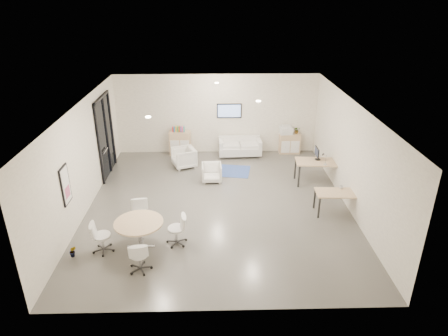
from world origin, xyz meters
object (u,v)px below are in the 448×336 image
loveseat (240,147)px  armchair_left (184,157)px  desk_rear (318,164)px  desk_front (338,194)px  sideboard_left (180,143)px  sideboard_right (290,143)px  round_table (139,225)px  armchair_right (212,172)px

loveseat → armchair_left: 2.44m
desk_rear → desk_front: size_ratio=1.18×
sideboard_left → sideboard_right: (4.46, 0.02, -0.07)m
desk_front → round_table: (-5.61, -1.62, 0.06)m
loveseat → armchair_right: size_ratio=2.47×
armchair_left → armchair_right: (1.05, -1.25, -0.06)m
armchair_left → desk_front: armchair_left is taller
sideboard_left → armchair_left: 1.30m
sideboard_left → sideboard_right: bearing=0.3°
loveseat → desk_rear: size_ratio=1.07×
desk_rear → round_table: (-5.52, -3.68, -0.04)m
sideboard_right → desk_rear: sideboard_right is taller
loveseat → desk_rear: desk_rear is taller
loveseat → desk_front: (2.64, -4.64, 0.28)m
armchair_left → desk_rear: 4.95m
sideboard_right → round_table: size_ratio=0.66×
armchair_right → desk_rear: size_ratio=0.43×
sideboard_right → round_table: (-5.03, -6.45, 0.27)m
sideboard_right → desk_rear: size_ratio=0.52×
armchair_right → desk_rear: desk_rear is taller
sideboard_right → loveseat: 2.06m
sideboard_left → sideboard_right: size_ratio=1.16×
round_table → desk_rear: bearing=33.7°
sideboard_right → armchair_left: 4.42m
desk_front → round_table: bearing=-161.4°
sideboard_right → sideboard_left: bearing=-179.7°
sideboard_left → sideboard_right: 4.46m
loveseat → sideboard_left: bearing=173.7°
desk_rear → round_table: desk_rear is taller
desk_front → armchair_left: bearing=146.1°
armchair_right → desk_front: size_ratio=0.51×
armchair_right → round_table: size_ratio=0.55×
sideboard_left → desk_rear: 5.67m
desk_rear → armchair_left: bearing=167.5°
sideboard_right → loveseat: size_ratio=0.49×
sideboard_right → desk_front: sideboard_right is taller
armchair_left → armchair_right: armchair_left is taller
armchair_right → round_table: round_table is taller
sideboard_left → round_table: (-0.57, -6.43, 0.20)m
sideboard_left → desk_rear: size_ratio=0.60×
sideboard_right → armchair_right: sideboard_right is taller
round_table → loveseat: bearing=64.5°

